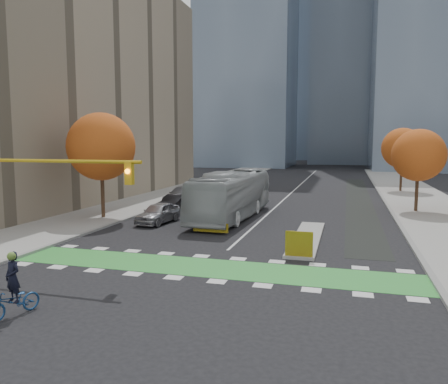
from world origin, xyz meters
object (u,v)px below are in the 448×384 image
Objects in this scene: tree_west at (101,147)px; parked_car_a at (158,213)px; hazard_board at (299,244)px; bus at (232,195)px; tree_east_far at (402,148)px; parked_car_b at (175,203)px; traffic_signal_west at (35,183)px; parked_car_c at (183,195)px; tree_east_near at (418,155)px; cyclist at (14,295)px.

tree_west reaches higher than parked_car_a.
parked_car_a is (-11.09, 7.28, -0.04)m from hazard_board.
parked_car_a is (-4.67, -3.63, -1.08)m from bus.
tree_east_far reaches higher than parked_car_b.
parked_car_c is at bearing 92.79° from traffic_signal_west.
tree_east_far is 29.90m from parked_car_b.
tree_east_near is 0.92× the size of tree_east_far.
tree_east_far is 0.90× the size of traffic_signal_west.
tree_east_near is 16.27m from bus.
tree_west is 10.76m from bus.
parked_car_c is (-1.91, 10.00, 0.08)m from parked_car_a.
tree_east_far is 27.54m from bus.
parked_car_a reaches higher than hazard_board.
tree_west is 6.92m from parked_car_a.
traffic_signal_west is 22.24m from parked_car_c.
parked_car_c is (-1.07, 21.99, -3.19)m from traffic_signal_west.
cyclist is 0.49× the size of parked_car_b.
parked_car_a is (4.91, -0.52, -4.85)m from tree_west.
tree_east_far is at bearing 46.70° from tree_west.
hazard_board is 13.27m from parked_car_a.
tree_east_far is 3.37× the size of cyclist.
tree_east_near is 16.01m from tree_east_far.
tree_west is 19.95m from cyclist.
tree_east_near is 1.52× the size of parked_car_b.
traffic_signal_west reaches higher than parked_car_b.
cyclist is 17.54m from parked_car_a.
traffic_signal_west is at bearing -117.95° from tree_east_far.
hazard_board is at bearing -114.20° from tree_east_near.
tree_east_far reaches higher than traffic_signal_west.
tree_west reaches higher than cyclist.
traffic_signal_west is 1.83× the size of parked_car_b.
cyclist is 0.51× the size of parked_car_a.
hazard_board is at bearing 64.92° from cyclist.
traffic_signal_west is 17.30m from parked_car_b.
parked_car_b is at bearing 103.99° from parked_car_a.
cyclist is 0.17× the size of bus.
tree_west is (-16.00, 7.80, 4.82)m from hazard_board.
bus is 6.02m from parked_car_a.
cyclist is at bearing -75.71° from parked_car_a.
tree_east_far is 1.31× the size of parked_car_c.
parked_car_b is 5.15m from parked_car_c.
tree_west is 3.62× the size of cyclist.
parked_car_c is at bearing -142.46° from tree_east_far.
traffic_signal_west is at bearing -87.75° from parked_car_a.
parked_car_b is at bearing 113.46° from cyclist.
traffic_signal_west is 1.90× the size of parked_car_a.
traffic_signal_west reaches higher than cyclist.
hazard_board is 0.17× the size of tree_west.
cyclist is 0.39× the size of parked_car_c.
parked_car_a is 5.05m from parked_car_b.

